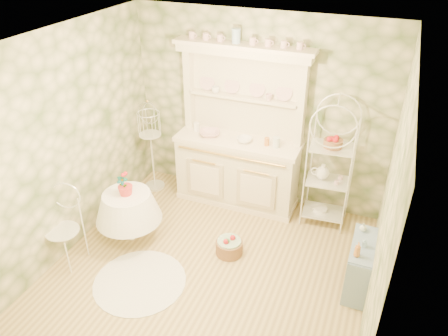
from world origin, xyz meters
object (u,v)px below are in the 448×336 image
at_px(side_shelf, 360,266).
at_px(round_table, 129,216).
at_px(cafe_chair, 63,233).
at_px(kitchen_dresser, 238,131).
at_px(birdcage_stand, 151,143).
at_px(floor_basket, 229,246).
at_px(bakers_rack, 329,169).

distance_m(side_shelf, round_table, 2.85).
bearing_deg(cafe_chair, kitchen_dresser, 35.87).
relative_size(round_table, birdcage_stand, 0.51).
relative_size(round_table, floor_basket, 2.24).
bearing_deg(bakers_rack, birdcage_stand, 177.34).
relative_size(side_shelf, floor_basket, 2.03).
bearing_deg(birdcage_stand, side_shelf, -17.14).
xyz_separation_m(kitchen_dresser, birdcage_stand, (-1.32, -0.14, -0.38)).
distance_m(bakers_rack, birdcage_stand, 2.61).
xyz_separation_m(bakers_rack, cafe_chair, (-2.77, -1.96, -0.42)).
distance_m(birdcage_stand, floor_basket, 2.03).
height_order(side_shelf, birdcage_stand, birdcage_stand).
height_order(side_shelf, floor_basket, side_shelf).
distance_m(bakers_rack, floor_basket, 1.64).
bearing_deg(cafe_chair, birdcage_stand, 67.38).
bearing_deg(birdcage_stand, bakers_rack, 2.27).
xyz_separation_m(birdcage_stand, floor_basket, (1.64, -1.01, -0.65)).
bearing_deg(side_shelf, bakers_rack, 112.69).
xyz_separation_m(side_shelf, round_table, (-2.84, -0.25, 0.09)).
bearing_deg(birdcage_stand, cafe_chair, -95.00).
xyz_separation_m(round_table, floor_basket, (1.28, 0.23, -0.27)).
distance_m(kitchen_dresser, floor_basket, 1.57).
height_order(kitchen_dresser, birdcage_stand, kitchen_dresser).
bearing_deg(kitchen_dresser, side_shelf, -30.88).
relative_size(bakers_rack, birdcage_stand, 1.10).
relative_size(kitchen_dresser, birdcage_stand, 1.50).
bearing_deg(kitchen_dresser, round_table, -125.08).
bearing_deg(birdcage_stand, kitchen_dresser, 5.97).
bearing_deg(cafe_chair, floor_basket, 7.81).
xyz_separation_m(kitchen_dresser, side_shelf, (1.88, -1.12, -0.85)).
distance_m(side_shelf, cafe_chair, 3.47).
bearing_deg(bakers_rack, kitchen_dresser, 173.53).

